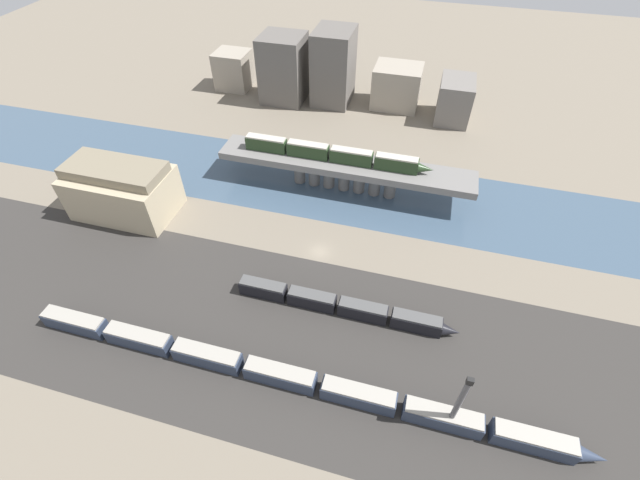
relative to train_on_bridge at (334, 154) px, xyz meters
name	(u,v)px	position (x,y,z in m)	size (l,w,h in m)	color
ground_plane	(319,252)	(2.96, -24.94, -10.43)	(400.00, 400.00, 0.00)	#756B5B
railbed_yard	(287,338)	(2.96, -48.94, -10.43)	(280.00, 42.00, 0.01)	#33302D
river_water	(344,188)	(2.96, 0.00, -10.43)	(320.00, 29.06, 0.01)	#3D5166
bridge	(345,168)	(2.96, 0.00, -3.91)	(66.94, 9.78, 8.56)	slate
train_on_bridge	(334,154)	(0.00, 0.00, 0.00)	(49.27, 2.72, 3.81)	#23381E
train_yard_near	(290,377)	(6.41, -57.48, -8.66)	(102.13, 3.10, 3.62)	#2D384C
train_yard_mid	(343,306)	(12.01, -39.95, -8.69)	(45.17, 2.84, 3.55)	black
warehouse_building	(122,190)	(-47.98, -23.38, -3.89)	(24.43, 14.96, 13.75)	tan
signal_tower	(458,404)	(34.05, -57.81, -2.53)	(1.00, 0.88, 15.92)	#4C4C51
city_block_far_left	(233,70)	(-49.86, 49.19, -3.98)	(11.84, 10.95, 12.90)	gray
city_block_left	(283,69)	(-28.98, 45.05, 0.45)	(14.36, 14.14, 21.77)	#605B56
city_block_center	(333,67)	(-12.27, 48.54, 1.56)	(12.58, 15.78, 23.99)	#605B56
city_block_right	(397,86)	(9.44, 50.77, -3.64)	(15.63, 13.02, 13.59)	gray
city_block_far_right	(455,100)	(28.97, 46.46, -3.84)	(10.57, 14.99, 13.18)	slate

